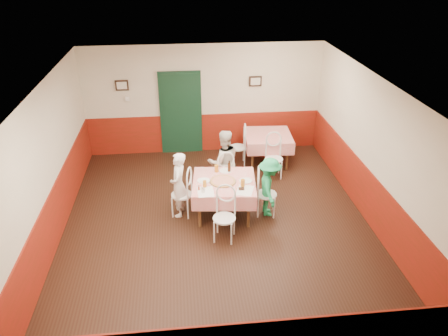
{
  "coord_description": "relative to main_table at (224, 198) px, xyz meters",
  "views": [
    {
      "loc": [
        -0.63,
        -7.13,
        4.94
      ],
      "look_at": [
        0.17,
        0.35,
        1.05
      ],
      "focal_mm": 35.0,
      "sensor_mm": 36.0,
      "label": 1
    }
  ],
  "objects": [
    {
      "name": "shaker_c",
      "position": [
        -0.51,
        -0.3,
        0.43
      ],
      "size": [
        0.04,
        0.04,
        0.09
      ],
      "primitive_type": "cylinder",
      "rotation": [
        0.0,
        0.0,
        -0.1
      ],
      "color": "#B23319",
      "rests_on": "main_table"
    },
    {
      "name": "diner_right",
      "position": [
        0.9,
        -0.09,
        0.24
      ],
      "size": [
        0.51,
        0.83,
        1.24
      ],
      "primitive_type": "imported",
      "rotation": [
        0.0,
        0.0,
        1.51
      ],
      "color": "gray",
      "rests_on": "ground"
    },
    {
      "name": "thermostat",
      "position": [
        -2.07,
        3.1,
        1.12
      ],
      "size": [
        0.1,
        0.03,
        0.1
      ],
      "primitive_type": "cube",
      "color": "white",
      "rests_on": "back_wall"
    },
    {
      "name": "pizza",
      "position": [
        -0.03,
        -0.03,
        0.4
      ],
      "size": [
        0.55,
        0.55,
        0.03
      ],
      "primitive_type": "cylinder",
      "rotation": [
        0.0,
        0.0,
        -0.1
      ],
      "color": "#B74723",
      "rests_on": "main_table"
    },
    {
      "name": "picture_right",
      "position": [
        1.13,
        3.1,
        1.48
      ],
      "size": [
        0.32,
        0.03,
        0.26
      ],
      "primitive_type": "cube",
      "color": "black",
      "rests_on": "back_wall"
    },
    {
      "name": "wallet",
      "position": [
        0.3,
        -0.36,
        0.4
      ],
      "size": [
        0.12,
        0.1,
        0.02
      ],
      "primitive_type": "cube",
      "rotation": [
        0.0,
        0.0,
        -0.1
      ],
      "color": "black",
      "rests_on": "main_table"
    },
    {
      "name": "chair_left",
      "position": [
        -0.85,
        0.09,
        0.08
      ],
      "size": [
        0.52,
        0.52,
        0.9
      ],
      "primitive_type": null,
      "rotation": [
        0.0,
        0.0,
        -1.85
      ],
      "color": "white",
      "rests_on": "ground"
    },
    {
      "name": "chair_near",
      "position": [
        -0.09,
        -0.85,
        0.08
      ],
      "size": [
        0.52,
        0.52,
        0.9
      ],
      "primitive_type": null,
      "rotation": [
        0.0,
        0.0,
        -0.28
      ],
      "color": "white",
      "rests_on": "ground"
    },
    {
      "name": "door",
      "position": [
        -0.77,
        3.1,
        0.68
      ],
      "size": [
        0.96,
        0.06,
        2.1
      ],
      "primitive_type": "cube",
      "color": "black",
      "rests_on": "ground"
    },
    {
      "name": "wainscot_left",
      "position": [
        -3.16,
        -0.35,
        0.12
      ],
      "size": [
        0.03,
        7.0,
        1.0
      ],
      "primitive_type": "cube",
      "color": "maroon",
      "rests_on": "ground"
    },
    {
      "name": "wainscot_right",
      "position": [
        2.81,
        -0.35,
        0.12
      ],
      "size": [
        0.03,
        7.0,
        1.0
      ],
      "primitive_type": "cube",
      "color": "maroon",
      "rests_on": "ground"
    },
    {
      "name": "menu_right",
      "position": [
        0.36,
        -0.4,
        0.39
      ],
      "size": [
        0.41,
        0.47,
        0.0
      ],
      "primitive_type": "cube",
      "rotation": [
        0.0,
        0.0,
        -0.31
      ],
      "color": "white",
      "rests_on": "main_table"
    },
    {
      "name": "front_wall",
      "position": [
        -0.17,
        -3.85,
        1.02
      ],
      "size": [
        6.0,
        0.1,
        2.8
      ],
      "primitive_type": "cube",
      "color": "beige",
      "rests_on": "ground"
    },
    {
      "name": "plate_left",
      "position": [
        -0.4,
        0.05,
        0.39
      ],
      "size": [
        0.27,
        0.27,
        0.01
      ],
      "primitive_type": "cylinder",
      "rotation": [
        0.0,
        0.0,
        -0.1
      ],
      "color": "white",
      "rests_on": "main_table"
    },
    {
      "name": "back_wall",
      "position": [
        -0.17,
        3.15,
        1.02
      ],
      "size": [
        6.0,
        0.1,
        2.8
      ],
      "primitive_type": "cube",
      "color": "beige",
      "rests_on": "ground"
    },
    {
      "name": "shaker_b",
      "position": [
        -0.43,
        -0.41,
        0.43
      ],
      "size": [
        0.04,
        0.04,
        0.09
      ],
      "primitive_type": "cylinder",
      "rotation": [
        0.0,
        0.0,
        -0.1
      ],
      "color": "silver",
      "rests_on": "main_table"
    },
    {
      "name": "glass_a",
      "position": [
        -0.39,
        -0.19,
        0.45
      ],
      "size": [
        0.08,
        0.08,
        0.13
      ],
      "primitive_type": "cylinder",
      "rotation": [
        0.0,
        0.0,
        -0.1
      ],
      "color": "#BF7219",
      "rests_on": "main_table"
    },
    {
      "name": "plate_far",
      "position": [
        0.07,
        0.42,
        0.39
      ],
      "size": [
        0.27,
        0.27,
        0.01
      ],
      "primitive_type": "cylinder",
      "rotation": [
        0.0,
        0.0,
        -0.1
      ],
      "color": "white",
      "rests_on": "main_table"
    },
    {
      "name": "chair_right",
      "position": [
        0.85,
        -0.09,
        0.08
      ],
      "size": [
        0.49,
        0.49,
        0.9
      ],
      "primitive_type": null,
      "rotation": [
        0.0,
        0.0,
        1.4
      ],
      "color": "white",
      "rests_on": "ground"
    },
    {
      "name": "plate_right",
      "position": [
        0.42,
        -0.05,
        0.39
      ],
      "size": [
        0.27,
        0.27,
        0.01
      ],
      "primitive_type": "cylinder",
      "rotation": [
        0.0,
        0.0,
        -0.1
      ],
      "color": "white",
      "rests_on": "main_table"
    },
    {
      "name": "shaker_a",
      "position": [
        -0.45,
        -0.38,
        0.43
      ],
      "size": [
        0.04,
        0.04,
        0.09
      ],
      "primitive_type": "cylinder",
      "rotation": [
        0.0,
        0.0,
        -0.1
      ],
      "color": "silver",
      "rests_on": "main_table"
    },
    {
      "name": "diner_far",
      "position": [
        0.09,
        0.9,
        0.35
      ],
      "size": [
        0.78,
        0.65,
        1.46
      ],
      "primitive_type": "imported",
      "rotation": [
        0.0,
        0.0,
        3.29
      ],
      "color": "gray",
      "rests_on": "ground"
    },
    {
      "name": "glass_c",
      "position": [
        -0.11,
        0.41,
        0.46
      ],
      "size": [
        0.09,
        0.09,
        0.15
      ],
      "primitive_type": "cylinder",
      "rotation": [
        0.0,
        0.0,
        -0.1
      ],
      "color": "#BF7219",
      "rests_on": "main_table"
    },
    {
      "name": "right_wall",
      "position": [
        2.83,
        -0.35,
        1.02
      ],
      "size": [
        0.1,
        7.0,
        2.8
      ],
      "primitive_type": "cube",
      "color": "beige",
      "rests_on": "ground"
    },
    {
      "name": "left_wall",
      "position": [
        -3.17,
        -0.35,
        1.02
      ],
      "size": [
        0.1,
        7.0,
        2.8
      ],
      "primitive_type": "cube",
      "color": "beige",
      "rests_on": "ground"
    },
    {
      "name": "menu_left",
      "position": [
        -0.39,
        -0.38,
        0.39
      ],
      "size": [
        0.32,
        0.41,
        0.0
      ],
      "primitive_type": "cube",
      "rotation": [
        0.0,
        0.0,
        0.04
      ],
      "color": "white",
      "rests_on": "main_table"
    },
    {
      "name": "main_table",
      "position": [
        0.0,
        0.0,
        0.0
      ],
      "size": [
        1.34,
        1.34,
        0.77
      ],
      "primitive_type": "cube",
      "rotation": [
        0.0,
        0.0,
        -0.1
      ],
      "color": "red",
      "rests_on": "ground"
    },
    {
      "name": "glass_b",
      "position": [
        0.34,
        -0.25,
        0.46
      ],
      "size": [
        0.09,
        0.09,
        0.15
      ],
      "primitive_type": "cylinder",
      "rotation": [
        0.0,
        0.0,
        -0.1
      ],
      "color": "#BF7219",
      "rests_on": "main_table"
    },
    {
      "name": "floor",
      "position": [
        -0.17,
        -0.35,
        -0.38
      ],
      "size": [
        7.0,
        7.0,
        0.0
      ],
      "primitive_type": "plane",
      "color": "black",
      "rests_on": "ground"
    },
    {
      "name": "wainscot_back",
      "position": [
        -0.17,
        3.13,
        0.12
      ],
      "size": [
        6.0,
        0.03,
        1.0
      ],
      "primitive_type": "cube",
      "color": "maroon",
      "rests_on": "ground"
    },
    {
      "name": "second_table",
      "position": [
        1.33,
        2.22,
        0.0
      ],
      "size": [
        1.18,
        1.18,
        0.77
      ],
      "primitive_type": "cube",
      "rotation": [
        0.0,
        0.0,
        -0.06
      ],
      "color": "red",
      "rests_on": "ground"
    },
    {
      "name": "ceiling",
      "position": [
        -0.17,
        -0.35,
        2.42
      ],
      "size": [
        7.0,
        7.0,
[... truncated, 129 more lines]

